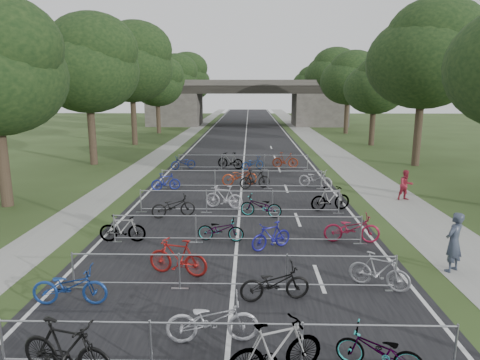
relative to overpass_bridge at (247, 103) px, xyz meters
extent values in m
cube|color=black|center=(0.00, -15.00, -3.53)|extent=(11.00, 140.00, 0.01)
cube|color=gray|center=(8.00, -15.00, -3.53)|extent=(3.00, 140.00, 0.01)
cube|color=gray|center=(-7.50, -15.00, -3.53)|extent=(2.00, 140.00, 0.01)
cube|color=silver|center=(0.00, -15.00, -3.53)|extent=(0.12, 140.00, 0.00)
cube|color=#423F3B|center=(-11.50, 0.00, -1.03)|extent=(8.00, 8.00, 5.00)
cube|color=#423F3B|center=(11.50, 0.00, -1.03)|extent=(8.00, 8.00, 5.00)
cube|color=black|center=(0.00, 0.00, 2.07)|extent=(30.00, 8.00, 1.20)
cube|color=#423F3B|center=(0.00, -3.80, 3.07)|extent=(30.00, 0.40, 0.90)
cube|color=#423F3B|center=(0.00, 3.80, 3.07)|extent=(30.00, 0.40, 0.90)
cylinder|color=#33261C|center=(-11.50, -49.00, -1.43)|extent=(0.56, 0.56, 4.20)
cylinder|color=#33261C|center=(-11.50, -37.00, -1.17)|extent=(0.56, 0.56, 4.72)
ellipsoid|color=black|center=(-11.50, -37.00, 3.46)|extent=(7.56, 7.56, 6.20)
sphere|color=black|center=(-10.90, -37.50, 4.97)|extent=(6.05, 6.05, 6.05)
sphere|color=black|center=(-12.00, -36.50, 2.51)|extent=(4.91, 4.91, 4.91)
cylinder|color=#33261C|center=(13.00, -37.00, -0.98)|extent=(0.56, 0.56, 5.11)
ellipsoid|color=black|center=(13.00, -37.00, 4.03)|extent=(8.18, 8.18, 6.70)
sphere|color=black|center=(13.60, -37.50, 5.66)|extent=(6.54, 6.54, 6.54)
sphere|color=black|center=(12.50, -36.50, 3.01)|extent=(5.31, 5.31, 5.31)
cylinder|color=#33261C|center=(-11.50, -25.00, -0.91)|extent=(0.56, 0.56, 5.25)
ellipsoid|color=black|center=(-11.50, -25.00, 4.24)|extent=(8.40, 8.40, 6.89)
sphere|color=black|center=(-10.90, -25.50, 5.92)|extent=(6.72, 6.72, 6.72)
sphere|color=black|center=(-12.00, -24.50, 3.19)|extent=(5.46, 5.46, 5.46)
cylinder|color=#33261C|center=(13.00, -25.00, -1.61)|extent=(0.56, 0.56, 3.85)
ellipsoid|color=black|center=(13.00, -25.00, 2.16)|extent=(6.16, 6.16, 5.05)
sphere|color=black|center=(13.60, -25.50, 3.40)|extent=(4.93, 4.93, 4.93)
sphere|color=black|center=(12.50, -24.50, 1.39)|extent=(4.00, 4.00, 4.00)
cylinder|color=#33261C|center=(-11.50, -13.00, -1.43)|extent=(0.56, 0.56, 4.20)
ellipsoid|color=black|center=(-11.50, -13.00, 2.68)|extent=(6.72, 6.72, 5.51)
sphere|color=black|center=(-10.90, -13.50, 4.03)|extent=(5.38, 5.38, 5.38)
sphere|color=black|center=(-12.00, -12.50, 1.84)|extent=(4.37, 4.37, 4.37)
cylinder|color=#33261C|center=(13.00, -13.00, -1.29)|extent=(0.56, 0.56, 4.48)
ellipsoid|color=black|center=(13.00, -13.00, 3.10)|extent=(7.17, 7.17, 5.88)
sphere|color=black|center=(13.60, -13.50, 4.53)|extent=(5.73, 5.73, 5.73)
sphere|color=black|center=(12.50, -12.50, 2.20)|extent=(4.66, 4.66, 4.66)
cylinder|color=#33261C|center=(-11.50, -1.00, -1.17)|extent=(0.56, 0.56, 4.72)
ellipsoid|color=black|center=(-11.50, -1.00, 3.46)|extent=(7.56, 7.56, 6.20)
sphere|color=black|center=(-10.90, -1.50, 4.97)|extent=(6.05, 6.05, 6.05)
sphere|color=black|center=(-12.00, -0.50, 2.51)|extent=(4.91, 4.91, 4.91)
cylinder|color=#33261C|center=(13.00, -1.00, -0.98)|extent=(0.56, 0.56, 5.11)
ellipsoid|color=black|center=(13.00, -1.00, 4.03)|extent=(8.18, 8.18, 6.70)
sphere|color=black|center=(13.60, -1.50, 5.66)|extent=(6.54, 6.54, 6.54)
sphere|color=black|center=(12.50, -0.50, 3.01)|extent=(5.31, 5.31, 5.31)
cylinder|color=#33261C|center=(-11.50, 11.00, -0.91)|extent=(0.56, 0.56, 5.25)
ellipsoid|color=black|center=(-11.50, 11.00, 4.24)|extent=(8.40, 8.40, 6.89)
sphere|color=black|center=(-10.90, 10.50, 5.92)|extent=(6.72, 6.72, 6.72)
sphere|color=black|center=(-12.00, 11.50, 3.19)|extent=(5.46, 5.46, 5.46)
cylinder|color=#33261C|center=(13.00, 11.00, -1.61)|extent=(0.56, 0.56, 3.85)
ellipsoid|color=black|center=(13.00, 11.00, 2.16)|extent=(6.16, 6.16, 5.05)
sphere|color=black|center=(13.60, 10.50, 3.40)|extent=(4.93, 4.93, 4.93)
sphere|color=black|center=(12.50, 11.50, 1.39)|extent=(4.00, 4.00, 4.00)
cylinder|color=#33261C|center=(-11.50, 23.00, -1.43)|extent=(0.56, 0.56, 4.20)
ellipsoid|color=black|center=(-11.50, 23.00, 2.68)|extent=(6.72, 6.72, 5.51)
sphere|color=black|center=(-10.90, 22.50, 4.03)|extent=(5.38, 5.38, 5.38)
sphere|color=black|center=(-12.00, 23.50, 1.84)|extent=(4.37, 4.37, 4.37)
cylinder|color=#33261C|center=(13.00, 23.00, -1.29)|extent=(0.56, 0.56, 4.48)
ellipsoid|color=black|center=(13.00, 23.00, 3.10)|extent=(7.17, 7.17, 5.88)
sphere|color=black|center=(13.60, 22.50, 4.53)|extent=(5.73, 5.73, 5.73)
sphere|color=black|center=(12.50, 23.50, 2.20)|extent=(4.66, 4.66, 4.66)
cylinder|color=#96989D|center=(0.00, -61.40, -2.48)|extent=(9.20, 0.04, 0.04)
cylinder|color=#96989D|center=(-4.60, -61.40, -2.98)|extent=(0.05, 0.05, 1.10)
cylinder|color=#96989D|center=(-1.53, -61.40, -2.98)|extent=(0.05, 0.05, 1.10)
cylinder|color=#96989D|center=(1.53, -61.40, -2.98)|extent=(0.05, 0.05, 1.10)
cylinder|color=#96989D|center=(4.60, -61.40, -2.98)|extent=(0.05, 0.05, 1.10)
cylinder|color=#96989D|center=(0.00, -57.80, -2.48)|extent=(9.20, 0.04, 0.04)
cylinder|color=#96989D|center=(0.00, -57.80, -3.35)|extent=(9.20, 0.04, 0.04)
cylinder|color=#96989D|center=(-4.60, -57.80, -2.98)|extent=(0.05, 0.05, 1.10)
cube|color=#96989D|center=(-4.60, -57.80, -3.52)|extent=(0.50, 0.08, 0.03)
cylinder|color=#96989D|center=(-1.53, -57.80, -2.98)|extent=(0.05, 0.05, 1.10)
cube|color=#96989D|center=(-1.53, -57.80, -3.52)|extent=(0.50, 0.08, 0.03)
cylinder|color=#96989D|center=(1.53, -57.80, -2.98)|extent=(0.05, 0.05, 1.10)
cube|color=#96989D|center=(1.53, -57.80, -3.52)|extent=(0.50, 0.08, 0.03)
cylinder|color=#96989D|center=(4.60, -57.80, -2.98)|extent=(0.05, 0.05, 1.10)
cube|color=#96989D|center=(4.60, -57.80, -3.52)|extent=(0.50, 0.08, 0.03)
cylinder|color=#96989D|center=(0.00, -54.00, -2.48)|extent=(9.20, 0.04, 0.04)
cylinder|color=#96989D|center=(0.00, -54.00, -3.35)|extent=(9.20, 0.04, 0.04)
cylinder|color=#96989D|center=(-4.60, -54.00, -2.98)|extent=(0.05, 0.05, 1.10)
cube|color=#96989D|center=(-4.60, -54.00, -3.52)|extent=(0.50, 0.08, 0.03)
cylinder|color=#96989D|center=(-1.53, -54.00, -2.98)|extent=(0.05, 0.05, 1.10)
cube|color=#96989D|center=(-1.53, -54.00, -3.52)|extent=(0.50, 0.08, 0.03)
cylinder|color=#96989D|center=(1.53, -54.00, -2.98)|extent=(0.05, 0.05, 1.10)
cube|color=#96989D|center=(1.53, -54.00, -3.52)|extent=(0.50, 0.08, 0.03)
cylinder|color=#96989D|center=(4.60, -54.00, -2.98)|extent=(0.05, 0.05, 1.10)
cube|color=#96989D|center=(4.60, -54.00, -3.52)|extent=(0.50, 0.08, 0.03)
cylinder|color=#96989D|center=(0.00, -50.00, -2.48)|extent=(9.20, 0.04, 0.04)
cylinder|color=#96989D|center=(0.00, -50.00, -3.35)|extent=(9.20, 0.04, 0.04)
cylinder|color=#96989D|center=(-4.60, -50.00, -2.98)|extent=(0.05, 0.05, 1.10)
cube|color=#96989D|center=(-4.60, -50.00, -3.52)|extent=(0.50, 0.08, 0.03)
cylinder|color=#96989D|center=(-1.53, -50.00, -2.98)|extent=(0.05, 0.05, 1.10)
cube|color=#96989D|center=(-1.53, -50.00, -3.52)|extent=(0.50, 0.08, 0.03)
cylinder|color=#96989D|center=(1.53, -50.00, -2.98)|extent=(0.05, 0.05, 1.10)
cube|color=#96989D|center=(1.53, -50.00, -3.52)|extent=(0.50, 0.08, 0.03)
cylinder|color=#96989D|center=(4.60, -50.00, -2.98)|extent=(0.05, 0.05, 1.10)
cube|color=#96989D|center=(4.60, -50.00, -3.52)|extent=(0.50, 0.08, 0.03)
cylinder|color=#96989D|center=(0.00, -45.00, -2.48)|extent=(9.20, 0.04, 0.04)
cylinder|color=#96989D|center=(0.00, -45.00, -3.35)|extent=(9.20, 0.04, 0.04)
cylinder|color=#96989D|center=(-4.60, -45.00, -2.98)|extent=(0.05, 0.05, 1.10)
cube|color=#96989D|center=(-4.60, -45.00, -3.52)|extent=(0.50, 0.08, 0.03)
cylinder|color=#96989D|center=(-1.53, -45.00, -2.98)|extent=(0.05, 0.05, 1.10)
cube|color=#96989D|center=(-1.53, -45.00, -3.52)|extent=(0.50, 0.08, 0.03)
cylinder|color=#96989D|center=(1.53, -45.00, -2.98)|extent=(0.05, 0.05, 1.10)
cube|color=#96989D|center=(1.53, -45.00, -3.52)|extent=(0.50, 0.08, 0.03)
cylinder|color=#96989D|center=(4.60, -45.00, -2.98)|extent=(0.05, 0.05, 1.10)
cube|color=#96989D|center=(4.60, -45.00, -3.52)|extent=(0.50, 0.08, 0.03)
cylinder|color=#96989D|center=(0.00, -39.00, -2.48)|extent=(9.20, 0.04, 0.04)
cylinder|color=#96989D|center=(0.00, -39.00, -3.35)|extent=(9.20, 0.04, 0.04)
cylinder|color=#96989D|center=(-4.60, -39.00, -2.98)|extent=(0.05, 0.05, 1.10)
cube|color=#96989D|center=(-4.60, -39.00, -3.52)|extent=(0.50, 0.08, 0.03)
cylinder|color=#96989D|center=(-1.53, -39.00, -2.98)|extent=(0.05, 0.05, 1.10)
cube|color=#96989D|center=(-1.53, -39.00, -3.52)|extent=(0.50, 0.08, 0.03)
cylinder|color=#96989D|center=(1.53, -39.00, -2.98)|extent=(0.05, 0.05, 1.10)
cube|color=#96989D|center=(1.53, -39.00, -3.52)|extent=(0.50, 0.08, 0.03)
cylinder|color=#96989D|center=(4.60, -39.00, -2.98)|extent=(0.05, 0.05, 1.10)
cube|color=#96989D|center=(4.60, -39.00, -3.52)|extent=(0.50, 0.08, 0.03)
imported|color=black|center=(-3.13, -61.72, -2.91)|extent=(2.17, 1.14, 1.26)
imported|color=#ABACB3|center=(-0.36, -60.41, -2.98)|extent=(2.15, 0.90, 1.10)
imported|color=#96989D|center=(0.98, -61.62, -2.91)|extent=(2.14, 1.32, 1.24)
imported|color=#96989D|center=(3.10, -61.37, -3.08)|extent=(1.83, 1.22, 0.91)
imported|color=navy|center=(-4.30, -58.76, -3.01)|extent=(2.01, 0.76, 1.05)
imported|color=maroon|center=(-1.73, -56.84, -2.95)|extent=(2.01, 1.04, 1.16)
imported|color=black|center=(1.16, -58.41, -3.03)|extent=(2.01, 1.01, 1.01)
imported|color=gray|center=(4.20, -57.62, -3.00)|extent=(1.78, 1.31, 1.06)
imported|color=#96989D|center=(-4.30, -53.97, -3.01)|extent=(1.75, 0.51, 1.05)
imported|color=#96989D|center=(-0.61, -53.80, -3.07)|extent=(1.82, 0.81, 0.93)
imported|color=navy|center=(1.24, -54.59, -3.04)|extent=(1.65, 1.28, 1.00)
imported|color=maroon|center=(4.30, -53.82, -2.99)|extent=(2.11, 0.82, 1.09)
imported|color=black|center=(-2.95, -50.74, -3.02)|extent=(2.07, 1.30, 1.03)
imported|color=#B9B8C0|center=(-0.77, -49.20, -2.97)|extent=(1.93, 0.93, 1.12)
imported|color=#96989D|center=(0.98, -50.62, -3.03)|extent=(2.01, 1.13, 1.00)
imported|color=#96989D|center=(4.30, -49.49, -2.95)|extent=(2.03, 1.00, 1.17)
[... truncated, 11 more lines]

